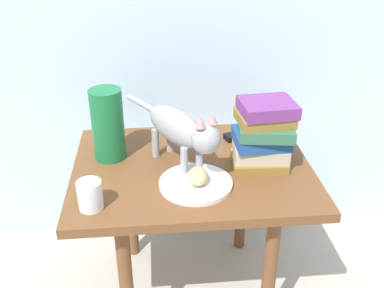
{
  "coord_description": "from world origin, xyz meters",
  "views": [
    {
      "loc": [
        -0.12,
        -1.26,
        1.3
      ],
      "look_at": [
        0.0,
        0.0,
        0.63
      ],
      "focal_mm": 42.17,
      "sensor_mm": 36.0,
      "label": 1
    }
  ],
  "objects_px": {
    "book_stack": "(263,134)",
    "cat": "(181,129)",
    "bread_roll": "(198,176)",
    "candle_jar": "(90,197)",
    "green_vase": "(108,125)",
    "tv_remote": "(244,134)",
    "side_table": "(192,185)",
    "plate": "(195,184)"
  },
  "relations": [
    {
      "from": "green_vase",
      "to": "candle_jar",
      "type": "bearing_deg",
      "value": -97.02
    },
    {
      "from": "cat",
      "to": "green_vase",
      "type": "bearing_deg",
      "value": 160.92
    },
    {
      "from": "bread_roll",
      "to": "green_vase",
      "type": "relative_size",
      "value": 0.33
    },
    {
      "from": "side_table",
      "to": "green_vase",
      "type": "distance_m",
      "value": 0.34
    },
    {
      "from": "cat",
      "to": "green_vase",
      "type": "relative_size",
      "value": 1.72
    },
    {
      "from": "side_table",
      "to": "green_vase",
      "type": "relative_size",
      "value": 3.2
    },
    {
      "from": "plate",
      "to": "tv_remote",
      "type": "relative_size",
      "value": 1.49
    },
    {
      "from": "side_table",
      "to": "cat",
      "type": "height_order",
      "value": "cat"
    },
    {
      "from": "side_table",
      "to": "book_stack",
      "type": "relative_size",
      "value": 3.49
    },
    {
      "from": "green_vase",
      "to": "tv_remote",
      "type": "xyz_separation_m",
      "value": [
        0.48,
        0.1,
        -0.11
      ]
    },
    {
      "from": "side_table",
      "to": "book_stack",
      "type": "height_order",
      "value": "book_stack"
    },
    {
      "from": "side_table",
      "to": "green_vase",
      "type": "bearing_deg",
      "value": 162.65
    },
    {
      "from": "book_stack",
      "to": "tv_remote",
      "type": "relative_size",
      "value": 1.48
    },
    {
      "from": "green_vase",
      "to": "candle_jar",
      "type": "xyz_separation_m",
      "value": [
        -0.04,
        -0.29,
        -0.08
      ]
    },
    {
      "from": "bread_roll",
      "to": "cat",
      "type": "height_order",
      "value": "cat"
    },
    {
      "from": "book_stack",
      "to": "cat",
      "type": "bearing_deg",
      "value": 176.84
    },
    {
      "from": "plate",
      "to": "bread_roll",
      "type": "distance_m",
      "value": 0.03
    },
    {
      "from": "green_vase",
      "to": "candle_jar",
      "type": "relative_size",
      "value": 2.84
    },
    {
      "from": "side_table",
      "to": "book_stack",
      "type": "xyz_separation_m",
      "value": [
        0.23,
        -0.01,
        0.19
      ]
    },
    {
      "from": "candle_jar",
      "to": "side_table",
      "type": "bearing_deg",
      "value": 33.93
    },
    {
      "from": "side_table",
      "to": "tv_remote",
      "type": "height_order",
      "value": "tv_remote"
    },
    {
      "from": "bread_roll",
      "to": "book_stack",
      "type": "xyz_separation_m",
      "value": [
        0.22,
        0.12,
        0.07
      ]
    },
    {
      "from": "bread_roll",
      "to": "cat",
      "type": "relative_size",
      "value": 0.19
    },
    {
      "from": "plate",
      "to": "side_table",
      "type": "bearing_deg",
      "value": 88.7
    },
    {
      "from": "bread_roll",
      "to": "cat",
      "type": "distance_m",
      "value": 0.17
    },
    {
      "from": "side_table",
      "to": "plate",
      "type": "height_order",
      "value": "plate"
    },
    {
      "from": "book_stack",
      "to": "tv_remote",
      "type": "xyz_separation_m",
      "value": [
        -0.02,
        0.2,
        -0.1
      ]
    },
    {
      "from": "candle_jar",
      "to": "bread_roll",
      "type": "bearing_deg",
      "value": 13.79
    },
    {
      "from": "green_vase",
      "to": "book_stack",
      "type": "bearing_deg",
      "value": -10.92
    },
    {
      "from": "book_stack",
      "to": "tv_remote",
      "type": "bearing_deg",
      "value": 94.96
    },
    {
      "from": "side_table",
      "to": "book_stack",
      "type": "bearing_deg",
      "value": -2.92
    },
    {
      "from": "plate",
      "to": "tv_remote",
      "type": "height_order",
      "value": "tv_remote"
    },
    {
      "from": "green_vase",
      "to": "side_table",
      "type": "bearing_deg",
      "value": -17.35
    },
    {
      "from": "bread_roll",
      "to": "book_stack",
      "type": "bearing_deg",
      "value": 27.96
    },
    {
      "from": "plate",
      "to": "bread_roll",
      "type": "height_order",
      "value": "bread_roll"
    },
    {
      "from": "side_table",
      "to": "candle_jar",
      "type": "bearing_deg",
      "value": -146.07
    },
    {
      "from": "book_stack",
      "to": "bread_roll",
      "type": "bearing_deg",
      "value": -152.04
    },
    {
      "from": "book_stack",
      "to": "candle_jar",
      "type": "distance_m",
      "value": 0.57
    },
    {
      "from": "bread_roll",
      "to": "candle_jar",
      "type": "xyz_separation_m",
      "value": [
        -0.31,
        -0.08,
        -0.0
      ]
    },
    {
      "from": "side_table",
      "to": "bread_roll",
      "type": "relative_size",
      "value": 9.68
    },
    {
      "from": "candle_jar",
      "to": "tv_remote",
      "type": "height_order",
      "value": "candle_jar"
    },
    {
      "from": "candle_jar",
      "to": "tv_remote",
      "type": "bearing_deg",
      "value": 37.46
    }
  ]
}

